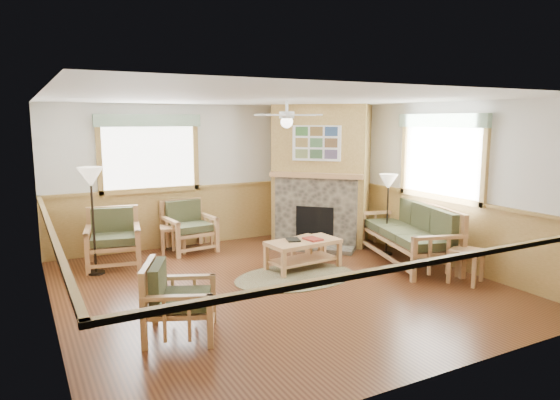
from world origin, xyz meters
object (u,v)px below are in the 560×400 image
end_table_sofa (466,266)px  floor_lamp_left (93,221)px  sofa (408,233)px  armchair_back_right (189,226)px  armchair_back_left (113,238)px  floor_lamp_right (387,214)px  end_table_chairs (173,240)px  coffee_table (303,254)px  footstool (309,249)px  armchair_left (180,299)px

end_table_sofa → floor_lamp_left: floor_lamp_left is taller
sofa → armchair_back_right: 3.93m
armchair_back_left → armchair_back_right: size_ratio=1.03×
armchair_back_right → end_table_sofa: armchair_back_right is taller
end_table_sofa → floor_lamp_right: floor_lamp_right is taller
sofa → end_table_chairs: size_ratio=4.37×
armchair_back_right → coffee_table: (1.28, -1.97, -0.22)m
armchair_back_left → end_table_chairs: size_ratio=1.91×
footstool → floor_lamp_right: floor_lamp_right is taller
sofa → coffee_table: bearing=-89.0°
sofa → end_table_sofa: (0.00, -1.27, -0.25)m
armchair_left → armchair_back_left: bearing=26.5°
footstool → floor_lamp_right: (1.43, -0.35, 0.54)m
sofa → floor_lamp_right: (0.00, 0.54, 0.24)m
footstool → armchair_left: bearing=-145.8°
end_table_chairs → end_table_sofa: end_table_sofa is taller
end_table_sofa → footstool: end_table_sofa is taller
armchair_left → footstool: bearing=-32.4°
armchair_back_left → armchair_back_right: (1.42, 0.36, -0.01)m
sofa → coffee_table: 1.87m
coffee_table → armchair_back_left: bearing=144.3°
armchair_back_left → armchair_left: bearing=-76.2°
end_table_sofa → floor_lamp_left: size_ratio=0.30×
end_table_chairs → end_table_sofa: 5.03m
floor_lamp_right → floor_lamp_left: bearing=165.4°
floor_lamp_right → armchair_left: bearing=-159.6°
armchair_back_right → footstool: 2.28m
coffee_table → end_table_sofa: (1.78, -1.75, 0.02)m
armchair_left → end_table_chairs: 3.65m
end_table_chairs → footstool: (1.95, -1.56, -0.05)m
armchair_left → armchair_back_right: bearing=3.9°
floor_lamp_left → armchair_back_right: bearing=20.5°
end_table_sofa → armchair_back_right: bearing=129.5°
sofa → armchair_back_right: (-3.07, 2.45, -0.04)m
coffee_table → floor_lamp_right: 1.85m
sofa → armchair_left: size_ratio=2.55×
armchair_left → footstool: armchair_left is taller
end_table_chairs → floor_lamp_left: bearing=-155.5°
armchair_back_right → armchair_left: 3.73m
floor_lamp_right → sofa: bearing=-90.0°
footstool → floor_lamp_right: size_ratio=0.31×
sofa → floor_lamp_left: floor_lamp_left is taller
coffee_table → floor_lamp_left: (-3.03, 1.31, 0.61)m
sofa → coffee_table: size_ratio=1.83×
end_table_chairs → floor_lamp_right: size_ratio=0.34×
armchair_back_right → end_table_chairs: size_ratio=1.86×
armchair_back_left → floor_lamp_left: (-0.33, -0.30, 0.38)m
armchair_back_left → coffee_table: 3.16m
end_table_sofa → floor_lamp_right: size_ratio=0.35×
footstool → floor_lamp_right: 1.57m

